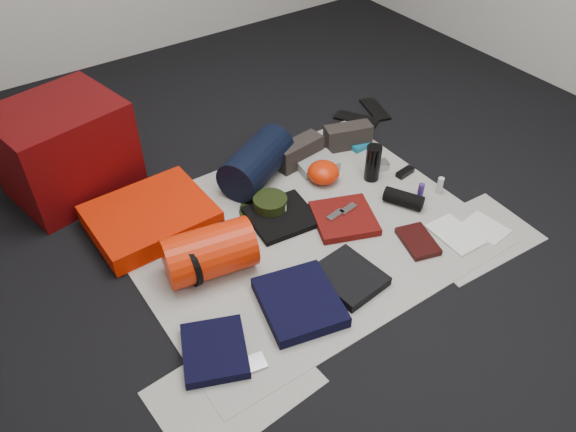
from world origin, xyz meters
TOP-DOWN VIEW (x-y plane):
  - floor at (0.00, 0.00)m, footprint 4.50×4.50m
  - newspaper_mat at (0.00, 0.00)m, footprint 1.60×1.30m
  - newspaper_sheet_front_left at (-0.70, -0.55)m, footprint 0.61×0.44m
  - newspaper_sheet_front_right at (0.65, -0.50)m, footprint 0.60×0.43m
  - red_cabinet at (-0.78, 0.95)m, footprint 0.66×0.58m
  - sleeping_pad at (-0.58, 0.44)m, footprint 0.57×0.47m
  - stuff_sack at (-0.49, 0.01)m, footprint 0.42×0.29m
  - sack_strap_left at (-0.59, 0.01)m, footprint 0.02×0.22m
  - sack_strap_right at (-0.39, 0.01)m, footprint 0.03×0.22m
  - navy_duffel at (0.04, 0.46)m, footprint 0.49×0.40m
  - boonie_brim at (-0.05, 0.20)m, footprint 0.32×0.32m
  - boonie_crown at (-0.05, 0.20)m, footprint 0.17×0.17m
  - hiking_boot_left at (0.31, 0.46)m, footprint 0.29×0.14m
  - hiking_boot_right at (0.63, 0.43)m, footprint 0.29×0.18m
  - flip_flop_left at (0.87, 0.62)m, footprint 0.23×0.28m
  - flip_flop_right at (1.03, 0.64)m, footprint 0.17×0.29m
  - trousers_navy_a at (-0.69, -0.38)m, footprint 0.33×0.35m
  - trousers_navy_b at (-0.28, -0.38)m, footprint 0.38×0.41m
  - trousers_charcoal at (-0.02, -0.38)m, footprint 0.28×0.31m
  - black_tshirt at (-0.04, 0.12)m, footprint 0.34×0.32m
  - red_shirt at (0.21, -0.07)m, footprint 0.37×0.37m
  - orange_stuff_sack at (0.32, 0.25)m, footprint 0.19×0.19m
  - first_aid_pouch at (0.36, 0.36)m, footprint 0.23×0.18m
  - water_bottle at (0.54, 0.12)m, footprint 0.10×0.10m
  - speaker at (0.53, -0.14)m, footprint 0.16×0.21m
  - compact_camera at (0.63, 0.16)m, footprint 0.12×0.09m
  - cyan_case at (0.68, 0.37)m, footprint 0.11×0.07m
  - toiletry_purple at (0.63, -0.15)m, footprint 0.04×0.04m
  - toiletry_clear at (0.75, -0.17)m, footprint 0.04×0.04m
  - paperback_book at (0.39, -0.39)m, footprint 0.19×0.24m
  - map_booklet at (0.58, -0.45)m, footprint 0.18×0.25m
  - map_printout at (0.74, -0.50)m, footprint 0.18×0.22m
  - sunglasses at (0.72, 0.04)m, footprint 0.11×0.06m
  - key_cluster at (-0.58, -0.51)m, footprint 0.09×0.09m
  - tape_roll at (-0.02, 0.15)m, footprint 0.05×0.05m
  - energy_bar_a at (0.17, -0.05)m, footprint 0.10×0.05m
  - energy_bar_b at (0.25, -0.05)m, footprint 0.10×0.05m

SIDE VIEW (x-z plane):
  - floor at x=0.00m, z-range -0.02..0.00m
  - newspaper_sheet_front_left at x=-0.70m, z-range 0.00..0.00m
  - newspaper_sheet_front_right at x=0.65m, z-range 0.00..0.00m
  - newspaper_mat at x=0.00m, z-range 0.00..0.01m
  - flip_flop_right at x=1.03m, z-range 0.00..0.01m
  - flip_flop_left at x=0.87m, z-range 0.00..0.01m
  - map_printout at x=0.74m, z-range 0.01..0.01m
  - boonie_brim at x=-0.05m, z-range 0.01..0.01m
  - key_cluster at x=-0.58m, z-range 0.01..0.02m
  - map_booklet at x=0.58m, z-range 0.01..0.02m
  - sunglasses at x=0.72m, z-range 0.01..0.03m
  - paperback_book at x=0.39m, z-range 0.01..0.04m
  - black_tshirt at x=-0.04m, z-range 0.01..0.04m
  - cyan_case at x=0.68m, z-range 0.01..0.04m
  - red_shirt at x=0.21m, z-range 0.01..0.04m
  - compact_camera at x=0.63m, z-range 0.01..0.05m
  - trousers_navy_a at x=-0.69m, z-range 0.01..0.05m
  - trousers_charcoal at x=-0.02m, z-range 0.01..0.05m
  - first_aid_pouch at x=0.36m, z-range 0.01..0.06m
  - trousers_navy_b at x=-0.28m, z-range 0.01..0.06m
  - speaker at x=0.53m, z-range 0.01..0.08m
  - energy_bar_a at x=0.17m, z-range 0.04..0.06m
  - energy_bar_b at x=0.25m, z-range 0.04..0.06m
  - boonie_crown at x=-0.05m, z-range 0.01..0.09m
  - toiletry_purple at x=0.63m, z-range 0.01..0.10m
  - toiletry_clear at x=0.75m, z-range 0.01..0.10m
  - tape_roll at x=-0.02m, z-range 0.04..0.07m
  - sleeping_pad at x=-0.58m, z-range 0.01..0.11m
  - orange_stuff_sack at x=0.32m, z-range 0.01..0.12m
  - hiking_boot_right at x=0.63m, z-range 0.01..0.14m
  - hiking_boot_left at x=0.31m, z-range 0.01..0.15m
  - water_bottle at x=0.54m, z-range 0.01..0.21m
  - sack_strap_left at x=-0.59m, z-range 0.01..0.22m
  - sack_strap_right at x=-0.39m, z-range 0.01..0.22m
  - navy_duffel at x=0.04m, z-range 0.01..0.23m
  - stuff_sack at x=-0.49m, z-range 0.01..0.23m
  - red_cabinet at x=-0.78m, z-range 0.00..0.48m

